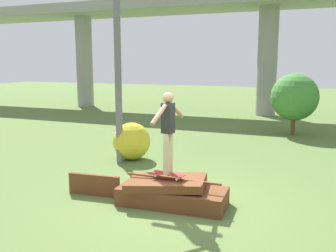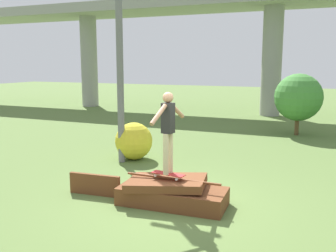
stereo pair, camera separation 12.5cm
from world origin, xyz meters
TOP-DOWN VIEW (x-y plane):
  - ground_plane at (0.00, 0.00)m, footprint 80.00×80.00m
  - scrap_pile at (-0.04, 0.01)m, footprint 2.30×1.26m
  - scrap_plank_loose at (-1.84, -0.14)m, footprint 1.23×0.19m
  - skateboard at (-0.09, -0.03)m, footprint 0.75×0.31m
  - skater at (-0.09, -0.03)m, footprint 0.26×1.29m
  - highway_overpass at (0.00, 14.75)m, footprint 44.00×3.92m
  - utility_pole at (-2.72, 2.63)m, footprint 1.30×0.20m
  - tree_behind_left at (1.85, 9.14)m, footprint 1.93×1.93m
  - bush_yellow_flowering at (-2.52, 3.03)m, footprint 1.15×1.15m

SIDE VIEW (x-z plane):
  - ground_plane at x=0.00m, z-range 0.00..0.00m
  - scrap_plank_loose at x=-1.84m, z-range 0.00..0.48m
  - scrap_pile at x=-0.04m, z-range -0.04..0.55m
  - bush_yellow_flowering at x=-2.52m, z-range 0.00..1.15m
  - skateboard at x=-0.09m, z-range 0.62..0.71m
  - tree_behind_left at x=1.85m, z-range 0.30..2.83m
  - skater at x=-0.09m, z-range 0.83..2.53m
  - utility_pole at x=-2.72m, z-range 0.12..6.26m
  - highway_overpass at x=0.00m, z-range 2.43..9.06m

